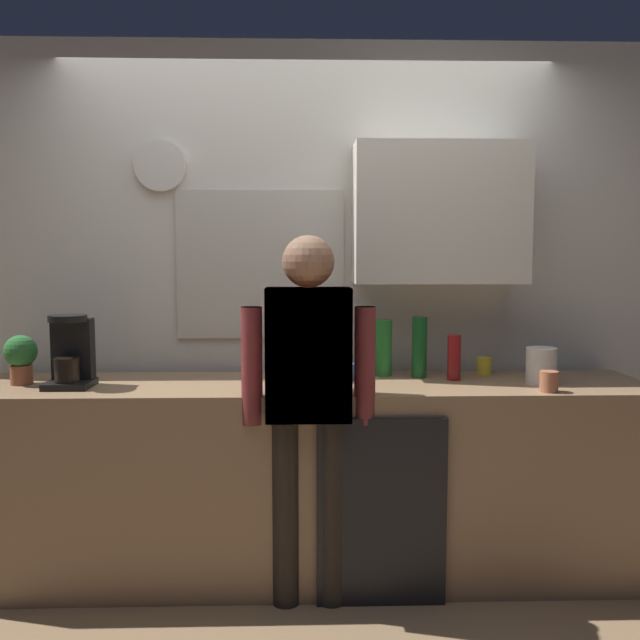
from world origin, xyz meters
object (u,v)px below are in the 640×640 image
(bottle_dark_sauce, at_px, (332,369))
(cup_white_mug, at_px, (281,366))
(bottle_green_wine, at_px, (419,347))
(person_at_sink, at_px, (309,389))
(person_guest, at_px, (309,389))
(coffee_maker, at_px, (71,355))
(cup_terracotta_mug, at_px, (549,382))
(mixing_bowl, at_px, (332,371))
(cup_yellow_cup, at_px, (484,366))
(bottle_clear_soda, at_px, (383,348))
(bottle_red_vinegar, at_px, (454,357))
(storage_canister, at_px, (541,366))
(potted_plant, at_px, (21,356))

(bottle_dark_sauce, relative_size, cup_white_mug, 1.89)
(bottle_green_wine, bearing_deg, person_at_sink, -141.79)
(bottle_dark_sauce, height_order, person_guest, person_guest)
(coffee_maker, height_order, person_at_sink, person_at_sink)
(cup_terracotta_mug, bearing_deg, bottle_green_wine, 143.76)
(mixing_bowl, bearing_deg, cup_yellow_cup, 8.70)
(bottle_clear_soda, bearing_deg, bottle_red_vinegar, -22.56)
(storage_canister, bearing_deg, mixing_bowl, 171.63)
(bottle_dark_sauce, xyz_separation_m, cup_terracotta_mug, (0.95, -0.09, -0.04))
(bottle_red_vinegar, height_order, cup_terracotta_mug, bottle_red_vinegar)
(bottle_dark_sauce, bearing_deg, person_at_sink, -124.47)
(bottle_clear_soda, xyz_separation_m, cup_yellow_cup, (0.52, 0.02, -0.10))
(bottle_clear_soda, bearing_deg, cup_yellow_cup, 2.19)
(potted_plant, relative_size, storage_canister, 1.35)
(coffee_maker, height_order, bottle_clear_soda, coffee_maker)
(coffee_maker, height_order, cup_yellow_cup, coffee_maker)
(coffee_maker, height_order, storage_canister, coffee_maker)
(cup_yellow_cup, bearing_deg, cup_white_mug, -179.69)
(mixing_bowl, height_order, storage_canister, storage_canister)
(cup_terracotta_mug, bearing_deg, bottle_dark_sauce, 174.31)
(storage_canister, xyz_separation_m, person_guest, (-1.09, -0.25, -0.06))
(bottle_clear_soda, distance_m, cup_white_mug, 0.51)
(person_at_sink, bearing_deg, bottle_dark_sauce, 65.44)
(bottle_red_vinegar, distance_m, cup_yellow_cup, 0.26)
(potted_plant, bearing_deg, bottle_green_wine, 3.79)
(bottle_red_vinegar, xyz_separation_m, person_at_sink, (-0.70, -0.35, -0.08))
(bottle_red_vinegar, distance_m, storage_canister, 0.40)
(mixing_bowl, xyz_separation_m, person_at_sink, (-0.12, -0.39, -0.01))
(bottle_red_vinegar, distance_m, person_at_sink, 0.79)
(bottle_dark_sauce, height_order, storage_canister, bottle_dark_sauce)
(cup_white_mug, relative_size, storage_canister, 0.56)
(person_at_sink, bearing_deg, storage_canister, 22.75)
(bottle_green_wine, relative_size, storage_canister, 1.76)
(coffee_maker, xyz_separation_m, cup_white_mug, (0.95, 0.25, -0.10))
(cup_yellow_cup, bearing_deg, mixing_bowl, -171.30)
(cup_yellow_cup, xyz_separation_m, person_guest, (-0.89, -0.51, -0.01))
(person_guest, bearing_deg, potted_plant, -7.74)
(bottle_dark_sauce, height_order, cup_yellow_cup, bottle_dark_sauce)
(cup_yellow_cup, height_order, mixing_bowl, cup_yellow_cup)
(cup_terracotta_mug, bearing_deg, person_guest, -176.73)
(potted_plant, bearing_deg, person_at_sink, -13.01)
(bottle_red_vinegar, relative_size, person_guest, 0.14)
(storage_canister, xyz_separation_m, person_at_sink, (-1.09, -0.25, -0.06))
(coffee_maker, relative_size, cup_terracotta_mug, 3.59)
(cup_terracotta_mug, bearing_deg, cup_white_mug, 159.48)
(bottle_clear_soda, distance_m, cup_terracotta_mug, 0.81)
(cup_yellow_cup, bearing_deg, bottle_clear_soda, -177.81)
(mixing_bowl, relative_size, person_guest, 0.14)
(cup_yellow_cup, distance_m, person_at_sink, 1.03)
(coffee_maker, bearing_deg, cup_white_mug, 14.95)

